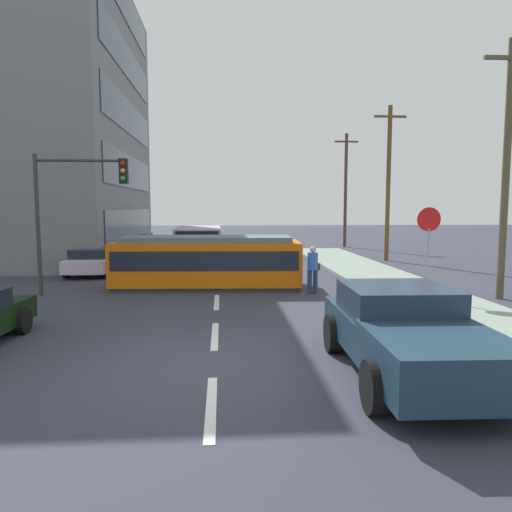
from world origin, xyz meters
name	(u,v)px	position (x,y,z in m)	size (l,w,h in m)	color
ground_plane	(218,282)	(0.00, 10.00, 0.00)	(120.00, 120.00, 0.00)	#343643
sidewalk_curb_right	(424,297)	(6.80, 6.00, 0.07)	(3.20, 36.00, 0.14)	gray
lane_stripe_0	(211,406)	(0.00, -2.00, 0.01)	(0.16, 2.40, 0.01)	silver
lane_stripe_1	(215,336)	(0.00, 2.00, 0.01)	(0.16, 2.40, 0.01)	silver
lane_stripe_2	(217,302)	(0.00, 6.00, 0.01)	(0.16, 2.40, 0.01)	silver
lane_stripe_3	(218,267)	(0.00, 14.91, 0.01)	(0.16, 2.40, 0.01)	silver
lane_stripe_4	(219,255)	(0.00, 20.91, 0.01)	(0.16, 2.40, 0.01)	silver
streetcar_tram	(207,261)	(-0.37, 8.91, 1.00)	(7.03, 2.87, 1.93)	#E15D09
city_bus	(199,241)	(-1.16, 18.62, 1.07)	(2.62, 5.63, 1.86)	#AEA4B2
pedestrian_crossing	(313,267)	(3.34, 7.26, 0.94)	(0.48, 0.36, 1.67)	#26304D
pickup_truck_parked	(406,332)	(3.45, -0.91, 0.80)	(2.39, 5.06, 1.55)	#1B3246
parked_sedan_mid	(95,260)	(-5.56, 12.88, 0.62)	(2.02, 4.22, 1.19)	silver
parked_sedan_far	(125,248)	(-5.52, 19.35, 0.62)	(1.95, 4.15, 1.19)	#AA121D
parked_sedan_furthest	(138,241)	(-5.74, 25.13, 0.63)	(2.14, 4.52, 1.19)	maroon
stop_sign	(428,233)	(6.68, 5.55, 2.19)	(0.76, 0.07, 2.88)	gray
traffic_light_mast	(75,196)	(-4.78, 7.63, 3.39)	(3.12, 0.33, 4.79)	#333333
utility_pole_near	(506,166)	(9.35, 5.91, 4.34)	(1.80, 0.24, 8.31)	brown
utility_pole_mid	(388,181)	(9.49, 17.25, 4.48)	(1.80, 0.24, 8.60)	brown
utility_pole_far	(346,188)	(9.51, 26.54, 4.43)	(1.80, 0.24, 8.49)	brown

